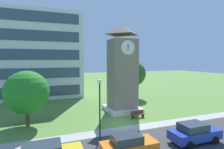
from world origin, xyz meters
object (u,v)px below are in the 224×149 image
(street_lamp, at_px, (100,102))
(parked_car_orange, at_px, (128,145))
(parked_car_blue, at_px, (194,132))
(tree_by_building, at_px, (27,92))
(clock_tower, at_px, (122,73))
(tree_near_tower, at_px, (133,74))
(park_bench, at_px, (138,114))

(street_lamp, relative_size, parked_car_orange, 1.30)
(street_lamp, bearing_deg, parked_car_blue, -23.53)
(tree_by_building, bearing_deg, street_lamp, -44.21)
(clock_tower, relative_size, parked_car_orange, 2.82)
(parked_car_orange, bearing_deg, parked_car_blue, 0.45)
(street_lamp, relative_size, tree_by_building, 0.91)
(parked_car_orange, distance_m, parked_car_blue, 6.29)
(street_lamp, xyz_separation_m, tree_near_tower, (11.17, 15.18, 1.13))
(clock_tower, bearing_deg, parked_car_orange, -111.76)
(tree_near_tower, xyz_separation_m, parked_car_orange, (-9.99, -18.48, -3.67))
(clock_tower, bearing_deg, street_lamp, -125.95)
(street_lamp, bearing_deg, parked_car_orange, -70.38)
(park_bench, distance_m, parked_car_orange, 9.03)
(tree_by_building, bearing_deg, park_bench, -8.36)
(tree_near_tower, bearing_deg, street_lamp, -126.34)
(clock_tower, xyz_separation_m, tree_near_tower, (5.62, 7.53, -0.76))
(street_lamp, xyz_separation_m, parked_car_blue, (7.47, -3.25, -2.54))
(tree_near_tower, relative_size, parked_car_blue, 1.56)
(tree_near_tower, distance_m, parked_car_orange, 21.33)
(tree_near_tower, bearing_deg, tree_by_building, -152.35)
(clock_tower, xyz_separation_m, street_lamp, (-5.55, -7.65, -1.89))
(clock_tower, bearing_deg, tree_near_tower, 53.26)
(parked_car_blue, bearing_deg, clock_tower, 99.97)
(parked_car_orange, bearing_deg, tree_near_tower, 61.60)
(tree_by_building, height_order, parked_car_blue, tree_by_building)
(street_lamp, bearing_deg, clock_tower, 54.05)
(park_bench, relative_size, street_lamp, 0.34)
(tree_near_tower, xyz_separation_m, tree_by_building, (-17.40, -9.12, -0.90))
(tree_by_building, xyz_separation_m, parked_car_orange, (7.41, -9.36, -2.78))
(street_lamp, height_order, parked_car_blue, street_lamp)
(park_bench, bearing_deg, tree_by_building, 171.64)
(tree_near_tower, height_order, tree_by_building, tree_near_tower)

